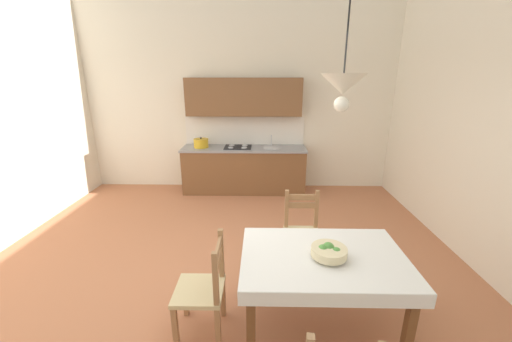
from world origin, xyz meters
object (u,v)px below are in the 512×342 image
at_px(dining_table, 323,268).
at_px(dining_chair_kitchen_side, 302,233).
at_px(dining_chair_tv_side, 204,289).
at_px(pendant_lamp, 343,85).
at_px(fruit_bowl, 329,251).
at_px(kitchen_cabinetry, 244,149).

relative_size(dining_table, dining_chair_kitchen_side, 1.52).
distance_m(dining_chair_tv_side, pendant_lamp, 2.01).
height_order(dining_chair_kitchen_side, fruit_bowl, dining_chair_kitchen_side).
distance_m(dining_chair_tv_side, fruit_bowl, 1.13).
bearing_deg(fruit_bowl, pendant_lamp, -105.51).
bearing_deg(dining_table, dining_chair_kitchen_side, 93.23).
bearing_deg(dining_table, pendant_lamp, -62.74).
height_order(dining_table, fruit_bowl, fruit_bowl).
bearing_deg(kitchen_cabinetry, pendant_lamp, -75.40).
height_order(dining_table, pendant_lamp, pendant_lamp).
distance_m(fruit_bowl, pendant_lamp, 1.34).
bearing_deg(dining_chair_kitchen_side, dining_table, -86.77).
bearing_deg(dining_chair_kitchen_side, dining_chair_tv_side, -134.37).
bearing_deg(dining_chair_tv_side, pendant_lamp, 1.05).
bearing_deg(dining_table, fruit_bowl, -45.78).
height_order(dining_chair_tv_side, fruit_bowl, dining_chair_tv_side).
relative_size(kitchen_cabinetry, dining_chair_kitchen_side, 2.59).
distance_m(kitchen_cabinetry, dining_table, 3.59).
height_order(dining_table, dining_chair_kitchen_side, dining_chair_kitchen_side).
relative_size(dining_table, fruit_bowl, 4.70).
bearing_deg(pendant_lamp, dining_table, 117.26).
relative_size(dining_chair_tv_side, pendant_lamp, 1.16).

